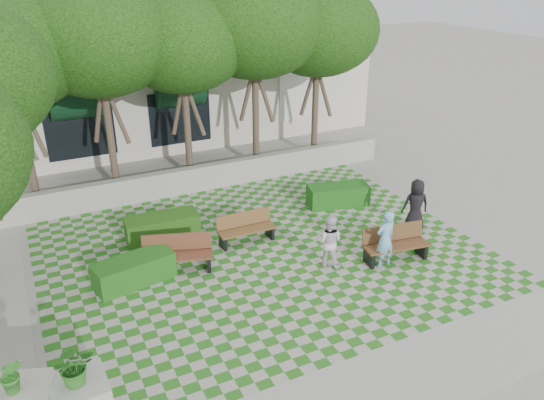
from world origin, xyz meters
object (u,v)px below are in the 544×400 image
bench_east (395,244)px  planter_front (80,394)px  hedge_midleft (162,227)px  person_white (329,241)px  bench_west (177,254)px  person_blue (385,239)px  bench_mid (246,229)px  hedge_east (338,195)px  hedge_west (134,271)px  person_dark (416,205)px

bench_east → planter_front: planter_front is taller
hedge_midleft → person_white: person_white is taller
bench_west → person_blue: (5.10, -2.30, 0.35)m
bench_mid → person_blue: (2.83, -2.89, 0.40)m
bench_west → person_white: size_ratio=1.31×
bench_east → planter_front: (-8.67, -2.16, 0.23)m
hedge_east → bench_east: bearing=-98.0°
hedge_east → bench_mid: bearing=-165.8°
hedge_west → person_white: (4.95, -1.51, 0.39)m
person_blue → person_white: person_blue is taller
bench_west → person_dark: size_ratio=1.20×
hedge_east → person_blue: size_ratio=1.23×
bench_east → bench_mid: (-3.32, 2.75, -0.04)m
bench_mid → person_white: (1.48, -2.22, 0.32)m
hedge_midleft → planter_front: bearing=-117.3°
bench_mid → hedge_east: 3.96m
bench_west → person_white: bearing=-4.7°
planter_front → person_blue: 8.42m
bench_east → person_dark: size_ratio=1.17×
planter_front → bench_mid: bearing=42.5°
person_dark → bench_east: bearing=56.7°
bench_mid → person_white: size_ratio=1.14×
person_blue → person_dark: 2.54m
hedge_west → planter_front: bearing=-114.2°
bench_west → hedge_east: bearing=33.2°
bench_west → hedge_west: size_ratio=0.97×
hedge_midleft → bench_mid: bearing=-30.5°
bench_east → person_white: size_ratio=1.28×
bench_mid → bench_west: bench_west is taller
bench_west → hedge_midleft: bench_west is taller
bench_mid → bench_east: bearing=-39.1°
hedge_midleft → person_blue: size_ratio=1.29×
bench_mid → planter_front: 7.26m
hedge_midleft → planter_front: planter_front is taller
person_white → bench_east: bearing=-153.4°
person_white → person_blue: bearing=-164.0°
bench_mid → person_white: bearing=-55.9°
person_white → hedge_east: bearing=-84.1°
bench_mid → person_dark: 5.25m
hedge_midleft → bench_west: bearing=-93.1°
person_white → hedge_west: bearing=25.4°
bench_west → hedge_east: (6.11, 1.56, -0.12)m
bench_east → hedge_west: bench_east is taller
hedge_west → person_blue: 6.68m
hedge_midleft → person_dark: bearing=-21.6°
hedge_east → person_white: (-2.36, -3.19, 0.39)m
bench_east → hedge_midleft: bearing=152.6°
hedge_west → hedge_east: bearing=13.0°
bench_mid → bench_west: (-2.27, -0.60, 0.04)m
bench_east → person_white: bearing=173.0°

